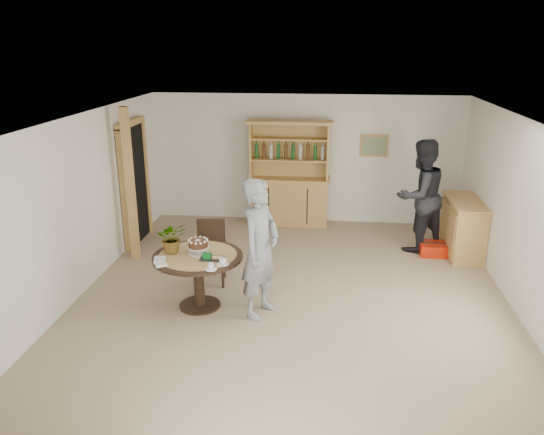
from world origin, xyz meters
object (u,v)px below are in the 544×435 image
(hutch, at_px, (289,190))
(sideboard, at_px, (463,227))
(dining_table, at_px, (198,266))
(dining_chair, at_px, (211,247))
(adult_person, at_px, (420,196))
(teen_boy, at_px, (260,249))
(red_suitcase, at_px, (437,249))

(hutch, bearing_deg, sideboard, -22.21)
(dining_table, distance_m, dining_chair, 0.83)
(hutch, height_order, dining_chair, hutch)
(hutch, relative_size, sideboard, 1.62)
(dining_table, bearing_deg, adult_person, 37.33)
(dining_chair, xyz_separation_m, teen_boy, (0.86, -0.93, 0.39))
(red_suitcase, bearing_deg, dining_table, -147.82)
(dining_table, bearing_deg, red_suitcase, 32.29)
(sideboard, bearing_deg, adult_person, 171.23)
(hutch, xyz_separation_m, teen_boy, (-0.08, -3.70, 0.23))
(sideboard, bearing_deg, dining_table, -149.32)
(dining_table, height_order, adult_person, adult_person)
(dining_table, bearing_deg, dining_chair, 90.76)
(teen_boy, relative_size, red_suitcase, 3.07)
(hutch, relative_size, adult_person, 1.06)
(adult_person, bearing_deg, red_suitcase, 111.89)
(adult_person, bearing_deg, dining_chair, -7.52)
(dining_chair, bearing_deg, dining_table, -97.17)
(sideboard, distance_m, dining_table, 4.62)
(dining_table, height_order, dining_chair, dining_chair)
(dining_chair, height_order, red_suitcase, dining_chair)
(teen_boy, bearing_deg, dining_table, 105.62)
(dining_table, xyz_separation_m, dining_chair, (-0.01, 0.83, -0.07))
(red_suitcase, bearing_deg, hutch, 152.80)
(dining_table, relative_size, dining_chair, 1.27)
(teen_boy, bearing_deg, red_suitcase, -26.76)
(sideboard, bearing_deg, dining_chair, -159.01)
(sideboard, height_order, adult_person, adult_person)
(adult_person, bearing_deg, sideboard, 136.91)
(adult_person, height_order, red_suitcase, adult_person)
(sideboard, distance_m, adult_person, 0.89)
(dining_table, distance_m, red_suitcase, 4.25)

